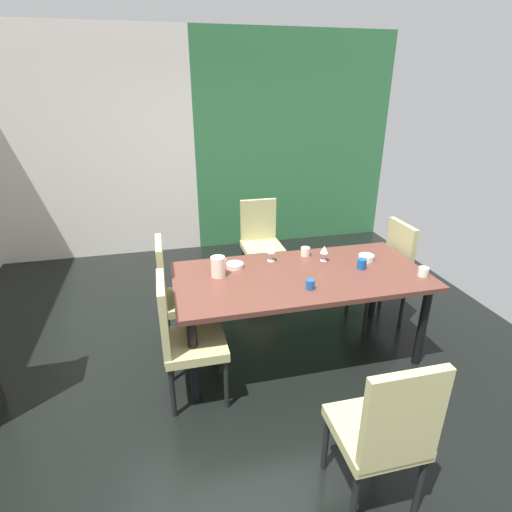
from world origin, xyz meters
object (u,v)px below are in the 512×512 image
object	(u,v)px
chair_right_far	(386,269)
chair_head_far	(261,238)
serving_bowl_right	(235,265)
chair_left_near	(183,335)
wine_glass_near_window	(271,249)
pitcher_west	(218,266)
chair_left_far	(177,291)
cup_front	(423,272)
dining_table	(300,282)
cup_east	(310,284)
chair_head_near	(385,430)
wine_glass_rear	(324,250)
cup_near_shelf	(362,264)
serving_bowl_north	(366,258)
cup_left	(305,251)

from	to	relation	value
chair_right_far	chair_head_far	bearing A→B (deg)	41.30
chair_head_far	serving_bowl_right	bearing A→B (deg)	66.12
chair_left_near	wine_glass_near_window	size ratio (longest dim) A/B	6.37
chair_right_far	pitcher_west	xyz separation A→B (m)	(-1.65, -0.20, 0.30)
chair_left_far	cup_front	distance (m)	2.05
chair_head_far	cup_front	bearing A→B (deg)	118.74
dining_table	cup_east	bearing A→B (deg)	-93.96
chair_head_far	chair_head_near	size ratio (longest dim) A/B	0.96
wine_glass_rear	cup_near_shelf	xyz separation A→B (m)	(0.25, -0.23, -0.06)
chair_head_near	pitcher_west	size ratio (longest dim) A/B	6.01
chair_head_near	cup_front	bearing A→B (deg)	50.00
chair_left_near	chair_head_far	world-z (taller)	chair_left_near
serving_bowl_north	serving_bowl_right	bearing A→B (deg)	173.74
serving_bowl_right	cup_left	bearing A→B (deg)	9.05
serving_bowl_north	cup_front	xyz separation A→B (m)	(0.30, -0.39, 0.01)
chair_head_far	cup_near_shelf	world-z (taller)	chair_head_far
chair_left_near	cup_near_shelf	world-z (taller)	chair_left_near
wine_glass_rear	cup_front	size ratio (longest dim) A/B	1.70
serving_bowl_right	cup_near_shelf	xyz separation A→B (m)	(1.03, -0.27, 0.02)
chair_left_far	chair_head_near	distance (m)	2.01
wine_glass_rear	serving_bowl_north	bearing A→B (deg)	-12.83
cup_east	chair_head_near	bearing A→B (deg)	-90.94
chair_head_near	chair_right_far	bearing A→B (deg)	59.63
chair_right_far	pitcher_west	bearing A→B (deg)	96.94
wine_glass_rear	cup_east	size ratio (longest dim) A/B	1.90
chair_right_far	chair_head_near	size ratio (longest dim) A/B	0.99
chair_left_far	wine_glass_rear	distance (m)	1.32
serving_bowl_right	cup_front	distance (m)	1.54
cup_east	serving_bowl_north	bearing A→B (deg)	29.92
chair_left_far	pitcher_west	distance (m)	0.49
cup_front	cup_near_shelf	bearing A→B (deg)	149.93
cup_left	cup_east	bearing A→B (deg)	-106.73
chair_right_far	wine_glass_near_window	xyz separation A→B (m)	(-1.16, -0.01, 0.32)
wine_glass_near_window	wine_glass_rear	size ratio (longest dim) A/B	1.10
cup_left	cup_east	world-z (taller)	cup_left
chair_left_far	chair_head_far	distance (m)	1.50
wine_glass_near_window	serving_bowl_right	world-z (taller)	wine_glass_near_window
wine_glass_rear	chair_left_far	bearing A→B (deg)	174.82
chair_left_near	chair_head_near	bearing A→B (deg)	40.71
chair_left_near	wine_glass_rear	world-z (taller)	chair_left_near
chair_right_far	cup_near_shelf	xyz separation A→B (m)	(-0.46, -0.34, 0.25)
dining_table	chair_head_far	distance (m)	1.44
chair_head_far	chair_right_far	bearing A→B (deg)	131.30
chair_left_near	cup_near_shelf	distance (m)	1.58
cup_east	pitcher_west	world-z (taller)	pitcher_west
chair_left_near	pitcher_west	bearing A→B (deg)	143.35
pitcher_west	chair_left_near	bearing A→B (deg)	-126.65
chair_head_near	wine_glass_near_window	world-z (taller)	chair_head_near
wine_glass_rear	dining_table	bearing A→B (deg)	-143.62
chair_right_far	wine_glass_near_window	world-z (taller)	chair_right_far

